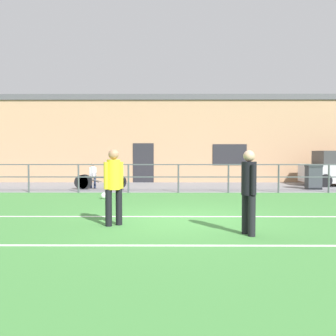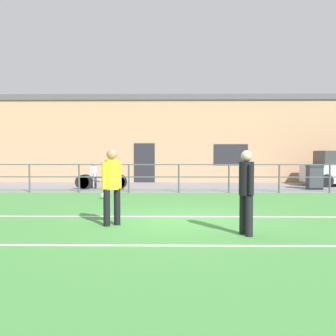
{
  "view_description": "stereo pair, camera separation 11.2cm",
  "coord_description": "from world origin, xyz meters",
  "px_view_note": "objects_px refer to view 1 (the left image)",
  "views": [
    {
      "loc": [
        -0.34,
        -8.99,
        1.61
      ],
      "look_at": [
        -0.41,
        4.33,
        1.06
      ],
      "focal_mm": 40.23,
      "sensor_mm": 36.0,
      "label": 1
    },
    {
      "loc": [
        -0.23,
        -8.98,
        1.61
      ],
      "look_at": [
        -0.41,
        4.33,
        1.06
      ],
      "focal_mm": 40.23,
      "sensor_mm": 36.0,
      "label": 2
    }
  ],
  "objects_px": {
    "player_striker": "(114,182)",
    "bicycle_parked_0": "(102,181)",
    "spectator_child": "(93,174)",
    "player_goalkeeper": "(249,187)",
    "trash_bin_0": "(313,177)",
    "bicycle_parked_1": "(99,182)",
    "soccer_ball_match": "(104,196)"
  },
  "relations": [
    {
      "from": "player_goalkeeper",
      "to": "player_striker",
      "type": "bearing_deg",
      "value": -126.5
    },
    {
      "from": "player_goalkeeper",
      "to": "bicycle_parked_0",
      "type": "relative_size",
      "value": 0.78
    },
    {
      "from": "bicycle_parked_1",
      "to": "trash_bin_0",
      "type": "relative_size",
      "value": 2.07
    },
    {
      "from": "player_goalkeeper",
      "to": "bicycle_parked_0",
      "type": "distance_m",
      "value": 9.97
    },
    {
      "from": "player_goalkeeper",
      "to": "player_striker",
      "type": "relative_size",
      "value": 0.98
    },
    {
      "from": "spectator_child",
      "to": "bicycle_parked_0",
      "type": "bearing_deg",
      "value": 133.36
    },
    {
      "from": "bicycle_parked_1",
      "to": "player_striker",
      "type": "bearing_deg",
      "value": -77.07
    },
    {
      "from": "bicycle_parked_0",
      "to": "trash_bin_0",
      "type": "xyz_separation_m",
      "value": [
        9.16,
        0.09,
        0.19
      ]
    },
    {
      "from": "player_striker",
      "to": "spectator_child",
      "type": "bearing_deg",
      "value": 70.8
    },
    {
      "from": "player_goalkeeper",
      "to": "bicycle_parked_1",
      "type": "distance_m",
      "value": 10.03
    },
    {
      "from": "player_striker",
      "to": "trash_bin_0",
      "type": "relative_size",
      "value": 1.6
    },
    {
      "from": "bicycle_parked_0",
      "to": "bicycle_parked_1",
      "type": "height_order",
      "value": "bicycle_parked_0"
    },
    {
      "from": "player_goalkeeper",
      "to": "bicycle_parked_0",
      "type": "height_order",
      "value": "player_goalkeeper"
    },
    {
      "from": "spectator_child",
      "to": "player_goalkeeper",
      "type": "bearing_deg",
      "value": 110.86
    },
    {
      "from": "spectator_child",
      "to": "bicycle_parked_1",
      "type": "relative_size",
      "value": 0.52
    },
    {
      "from": "player_striker",
      "to": "bicycle_parked_0",
      "type": "relative_size",
      "value": 0.79
    },
    {
      "from": "player_striker",
      "to": "bicycle_parked_1",
      "type": "bearing_deg",
      "value": 69.1
    },
    {
      "from": "spectator_child",
      "to": "trash_bin_0",
      "type": "relative_size",
      "value": 1.09
    },
    {
      "from": "player_striker",
      "to": "trash_bin_0",
      "type": "bearing_deg",
      "value": 13.35
    },
    {
      "from": "trash_bin_0",
      "to": "bicycle_parked_1",
      "type": "bearing_deg",
      "value": -179.46
    },
    {
      "from": "player_striker",
      "to": "bicycle_parked_0",
      "type": "distance_m",
      "value": 8.16
    },
    {
      "from": "player_goalkeeper",
      "to": "trash_bin_0",
      "type": "relative_size",
      "value": 1.58
    },
    {
      "from": "player_goalkeeper",
      "to": "soccer_ball_match",
      "type": "bearing_deg",
      "value": -163.98
    },
    {
      "from": "player_goalkeeper",
      "to": "player_striker",
      "type": "distance_m",
      "value": 2.93
    },
    {
      "from": "spectator_child",
      "to": "trash_bin_0",
      "type": "distance_m",
      "value": 9.64
    },
    {
      "from": "bicycle_parked_1",
      "to": "trash_bin_0",
      "type": "xyz_separation_m",
      "value": [
        9.28,
        0.09,
        0.21
      ]
    },
    {
      "from": "player_striker",
      "to": "bicycle_parked_1",
      "type": "xyz_separation_m",
      "value": [
        -1.83,
        7.96,
        -0.61
      ]
    },
    {
      "from": "player_striker",
      "to": "bicycle_parked_0",
      "type": "bearing_deg",
      "value": 68.3
    },
    {
      "from": "player_striker",
      "to": "trash_bin_0",
      "type": "distance_m",
      "value": 10.97
    },
    {
      "from": "player_striker",
      "to": "bicycle_parked_1",
      "type": "relative_size",
      "value": 0.77
    },
    {
      "from": "trash_bin_0",
      "to": "player_goalkeeper",
      "type": "bearing_deg",
      "value": -117.54
    },
    {
      "from": "spectator_child",
      "to": "bicycle_parked_0",
      "type": "distance_m",
      "value": 0.68
    }
  ]
}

